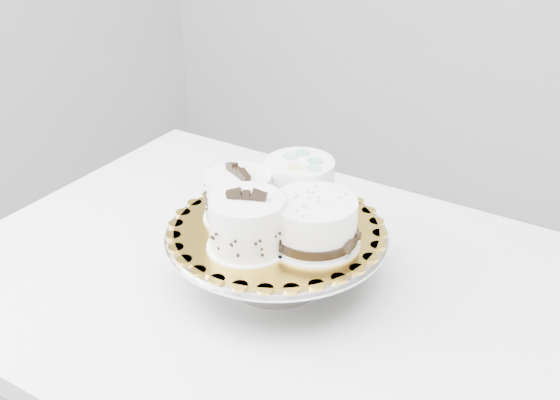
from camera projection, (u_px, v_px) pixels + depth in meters
The scene contains 7 objects.
table at pixel (304, 331), 1.12m from camera, with size 1.15×0.78×0.75m.
cake_stand at pixel (277, 246), 1.07m from camera, with size 0.34×0.34×0.09m.
cake_board at pixel (277, 229), 1.06m from camera, with size 0.31×0.31×0.00m, color gold.
cake_swirl at pixel (247, 224), 0.99m from camera, with size 0.14×0.14×0.10m.
cake_banded at pixel (239, 198), 1.07m from camera, with size 0.13×0.13×0.09m.
cake_dots at pixel (300, 184), 1.09m from camera, with size 0.13×0.13×0.08m.
cake_ribbon at pixel (315, 224), 1.00m from camera, with size 0.14×0.13×0.07m.
Camera 1 is at (0.29, -0.76, 1.39)m, focal length 45.00 mm.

